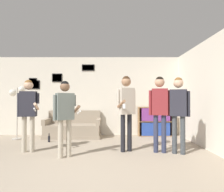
{
  "coord_description": "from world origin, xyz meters",
  "views": [
    {
      "loc": [
        0.63,
        -3.12,
        1.24
      ],
      "look_at": [
        0.63,
        1.9,
        1.32
      ],
      "focal_mm": 32.0,
      "sensor_mm": 36.0,
      "label": 1
    }
  ],
  "objects_px": {
    "floor_lamp": "(17,97)",
    "bookshelf": "(155,122)",
    "person_player_foreground_left": "(28,107)",
    "person_watcher_holding_cup": "(126,104)",
    "person_spectator_near_bookshelf": "(160,105)",
    "person_player_foreground_center": "(65,111)",
    "bottle_on_floor": "(49,139)",
    "person_spectator_far_right": "(179,106)",
    "couch": "(73,128)"
  },
  "relations": [
    {
      "from": "person_watcher_holding_cup",
      "to": "bottle_on_floor",
      "type": "distance_m",
      "value": 2.6
    },
    {
      "from": "person_watcher_holding_cup",
      "to": "person_spectator_far_right",
      "type": "height_order",
      "value": "person_watcher_holding_cup"
    },
    {
      "from": "person_player_foreground_center",
      "to": "person_spectator_near_bookshelf",
      "type": "height_order",
      "value": "person_spectator_near_bookshelf"
    },
    {
      "from": "person_spectator_far_right",
      "to": "bottle_on_floor",
      "type": "bearing_deg",
      "value": 159.51
    },
    {
      "from": "person_player_foreground_center",
      "to": "bottle_on_floor",
      "type": "distance_m",
      "value": 1.94
    },
    {
      "from": "bookshelf",
      "to": "person_watcher_holding_cup",
      "type": "relative_size",
      "value": 0.64
    },
    {
      "from": "couch",
      "to": "person_spectator_near_bookshelf",
      "type": "relative_size",
      "value": 1.02
    },
    {
      "from": "person_player_foreground_center",
      "to": "couch",
      "type": "bearing_deg",
      "value": 96.72
    },
    {
      "from": "person_watcher_holding_cup",
      "to": "person_player_foreground_left",
      "type": "bearing_deg",
      "value": -178.96
    },
    {
      "from": "floor_lamp",
      "to": "person_spectator_far_right",
      "type": "relative_size",
      "value": 0.95
    },
    {
      "from": "couch",
      "to": "person_watcher_holding_cup",
      "type": "height_order",
      "value": "person_watcher_holding_cup"
    },
    {
      "from": "person_watcher_holding_cup",
      "to": "person_spectator_near_bookshelf",
      "type": "bearing_deg",
      "value": -6.63
    },
    {
      "from": "couch",
      "to": "person_spectator_far_right",
      "type": "relative_size",
      "value": 1.04
    },
    {
      "from": "person_player_foreground_center",
      "to": "person_spectator_far_right",
      "type": "xyz_separation_m",
      "value": [
        2.51,
        0.27,
        0.08
      ]
    },
    {
      "from": "couch",
      "to": "person_player_foreground_left",
      "type": "relative_size",
      "value": 1.07
    },
    {
      "from": "person_watcher_holding_cup",
      "to": "person_player_foreground_center",
      "type": "bearing_deg",
      "value": -160.48
    },
    {
      "from": "bookshelf",
      "to": "floor_lamp",
      "type": "height_order",
      "value": "floor_lamp"
    },
    {
      "from": "person_spectator_near_bookshelf",
      "to": "person_spectator_far_right",
      "type": "bearing_deg",
      "value": -16.18
    },
    {
      "from": "couch",
      "to": "bottle_on_floor",
      "type": "bearing_deg",
      "value": -125.32
    },
    {
      "from": "person_player_foreground_left",
      "to": "person_watcher_holding_cup",
      "type": "height_order",
      "value": "person_watcher_holding_cup"
    },
    {
      "from": "couch",
      "to": "floor_lamp",
      "type": "bearing_deg",
      "value": -167.28
    },
    {
      "from": "person_watcher_holding_cup",
      "to": "person_spectator_near_bookshelf",
      "type": "distance_m",
      "value": 0.78
    },
    {
      "from": "person_spectator_far_right",
      "to": "bottle_on_floor",
      "type": "height_order",
      "value": "person_spectator_far_right"
    },
    {
      "from": "bookshelf",
      "to": "person_spectator_far_right",
      "type": "relative_size",
      "value": 0.65
    },
    {
      "from": "person_spectator_far_right",
      "to": "person_player_foreground_left",
      "type": "bearing_deg",
      "value": 177.31
    },
    {
      "from": "person_watcher_holding_cup",
      "to": "person_spectator_far_right",
      "type": "bearing_deg",
      "value": -9.95
    },
    {
      "from": "couch",
      "to": "bottle_on_floor",
      "type": "xyz_separation_m",
      "value": [
        -0.54,
        -0.77,
        -0.19
      ]
    },
    {
      "from": "floor_lamp",
      "to": "person_player_foreground_center",
      "type": "bearing_deg",
      "value": -44.72
    },
    {
      "from": "person_watcher_holding_cup",
      "to": "bottle_on_floor",
      "type": "relative_size",
      "value": 7.2
    },
    {
      "from": "floor_lamp",
      "to": "person_watcher_holding_cup",
      "type": "relative_size",
      "value": 0.92
    },
    {
      "from": "couch",
      "to": "bottle_on_floor",
      "type": "distance_m",
      "value": 0.96
    },
    {
      "from": "person_player_foreground_left",
      "to": "person_player_foreground_center",
      "type": "bearing_deg",
      "value": -24.31
    },
    {
      "from": "person_player_foreground_center",
      "to": "person_watcher_holding_cup",
      "type": "xyz_separation_m",
      "value": [
        1.34,
        0.48,
        0.12
      ]
    },
    {
      "from": "person_spectator_far_right",
      "to": "couch",
      "type": "bearing_deg",
      "value": 144.18
    },
    {
      "from": "person_player_foreground_left",
      "to": "bottle_on_floor",
      "type": "height_order",
      "value": "person_player_foreground_left"
    },
    {
      "from": "bookshelf",
      "to": "person_player_foreground_left",
      "type": "height_order",
      "value": "person_player_foreground_left"
    },
    {
      "from": "couch",
      "to": "bottle_on_floor",
      "type": "relative_size",
      "value": 7.26
    },
    {
      "from": "person_player_foreground_center",
      "to": "person_watcher_holding_cup",
      "type": "relative_size",
      "value": 0.91
    },
    {
      "from": "floor_lamp",
      "to": "bottle_on_floor",
      "type": "distance_m",
      "value": 1.68
    },
    {
      "from": "person_watcher_holding_cup",
      "to": "person_spectator_far_right",
      "type": "xyz_separation_m",
      "value": [
        1.17,
        -0.21,
        -0.04
      ]
    },
    {
      "from": "bookshelf",
      "to": "person_player_foreground_center",
      "type": "relative_size",
      "value": 0.7
    },
    {
      "from": "floor_lamp",
      "to": "person_player_foreground_center",
      "type": "distance_m",
      "value": 2.73
    },
    {
      "from": "floor_lamp",
      "to": "bookshelf",
      "type": "bearing_deg",
      "value": 7.45
    },
    {
      "from": "floor_lamp",
      "to": "person_spectator_near_bookshelf",
      "type": "bearing_deg",
      "value": -20.6
    },
    {
      "from": "person_player_foreground_left",
      "to": "person_watcher_holding_cup",
      "type": "bearing_deg",
      "value": 1.04
    },
    {
      "from": "bookshelf",
      "to": "person_spectator_far_right",
      "type": "bearing_deg",
      "value": -88.55
    },
    {
      "from": "couch",
      "to": "person_spectator_near_bookshelf",
      "type": "height_order",
      "value": "person_spectator_near_bookshelf"
    },
    {
      "from": "person_spectator_far_right",
      "to": "person_watcher_holding_cup",
      "type": "bearing_deg",
      "value": 170.05
    },
    {
      "from": "floor_lamp",
      "to": "person_player_foreground_center",
      "type": "height_order",
      "value": "floor_lamp"
    },
    {
      "from": "bookshelf",
      "to": "person_player_foreground_center",
      "type": "height_order",
      "value": "person_player_foreground_center"
    }
  ]
}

